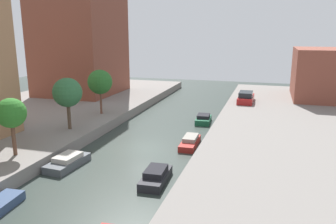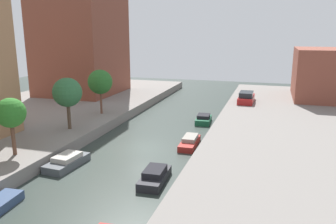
# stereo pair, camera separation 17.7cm
# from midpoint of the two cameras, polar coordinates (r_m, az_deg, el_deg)

# --- Properties ---
(ground_plane) EXTENTS (84.00, 84.00, 0.00)m
(ground_plane) POSITION_cam_midpoint_polar(r_m,az_deg,el_deg) (29.15, -4.28, -6.03)
(ground_plane) COLOR #2D3833
(quay_left) EXTENTS (20.00, 64.00, 1.00)m
(quay_left) POSITION_cam_midpoint_polar(r_m,az_deg,el_deg) (36.95, -26.59, -2.42)
(quay_left) COLOR gray
(quay_left) RESTS_ON ground_plane
(quay_right) EXTENTS (20.00, 64.00, 1.00)m
(quay_right) POSITION_cam_midpoint_polar(r_m,az_deg,el_deg) (27.66, 26.40, -7.45)
(quay_right) COLOR gray
(quay_right) RESTS_ON ground_plane
(apartment_tower_far) EXTENTS (10.00, 11.11, 22.77)m
(apartment_tower_far) POSITION_cam_midpoint_polar(r_m,az_deg,el_deg) (50.22, -14.99, 16.09)
(apartment_tower_far) COLOR brown
(apartment_tower_far) RESTS_ON quay_left
(low_block_right) EXTENTS (10.00, 10.56, 6.56)m
(low_block_right) POSITION_cam_midpoint_polar(r_m,az_deg,el_deg) (49.48, 26.16, 5.80)
(low_block_right) COLOR brown
(low_block_right) RESTS_ON quay_right
(street_tree_1) EXTENTS (2.13, 2.13, 4.19)m
(street_tree_1) POSITION_cam_midpoint_polar(r_m,az_deg,el_deg) (26.19, -25.22, -0.22)
(street_tree_1) COLOR brown
(street_tree_1) RESTS_ON quay_left
(street_tree_2) EXTENTS (2.64, 2.64, 4.71)m
(street_tree_2) POSITION_cam_midpoint_polar(r_m,az_deg,el_deg) (31.58, -16.82, 3.14)
(street_tree_2) COLOR #4F3D2F
(street_tree_2) RESTS_ON quay_left
(street_tree_3) EXTENTS (2.62, 2.62, 4.79)m
(street_tree_3) POSITION_cam_midpoint_polar(r_m,az_deg,el_deg) (36.75, -11.58, 4.99)
(street_tree_3) COLOR brown
(street_tree_3) RESTS_ON quay_left
(parked_car) EXTENTS (1.86, 4.74, 1.36)m
(parked_car) POSITION_cam_midpoint_polar(r_m,az_deg,el_deg) (43.67, 12.92, 2.38)
(parked_car) COLOR maroon
(parked_car) RESTS_ON quay_right
(moored_boat_left_2) EXTENTS (1.88, 3.80, 0.90)m
(moored_boat_left_2) POSITION_cam_midpoint_polar(r_m,az_deg,el_deg) (26.13, -16.81, -8.06)
(moored_boat_left_2) COLOR #4C5156
(moored_boat_left_2) RESTS_ON ground_plane
(moored_boat_right_2) EXTENTS (1.64, 3.58, 0.97)m
(moored_boat_right_2) POSITION_cam_midpoint_polar(r_m,az_deg,el_deg) (22.63, -2.31, -10.83)
(moored_boat_right_2) COLOR #232328
(moored_boat_right_2) RESTS_ON ground_plane
(moored_boat_right_3) EXTENTS (1.39, 3.83, 0.85)m
(moored_boat_right_3) POSITION_cam_midpoint_polar(r_m,az_deg,el_deg) (29.44, 3.58, -5.08)
(moored_boat_right_3) COLOR maroon
(moored_boat_right_3) RESTS_ON ground_plane
(moored_boat_right_4) EXTENTS (1.74, 3.14, 0.94)m
(moored_boat_right_4) POSITION_cam_midpoint_polar(r_m,az_deg,el_deg) (36.86, 5.88, -1.23)
(moored_boat_right_4) COLOR #195638
(moored_boat_right_4) RESTS_ON ground_plane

